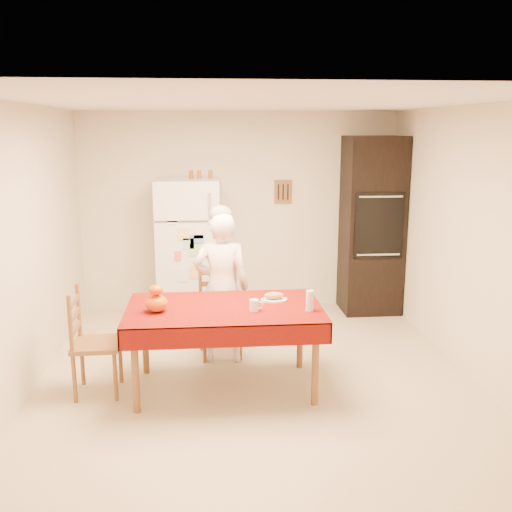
{
  "coord_description": "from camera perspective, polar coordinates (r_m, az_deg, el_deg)",
  "views": [
    {
      "loc": [
        -0.43,
        -4.95,
        2.28
      ],
      "look_at": [
        0.03,
        0.2,
        1.12
      ],
      "focal_mm": 40.0,
      "sensor_mm": 36.0,
      "label": 1
    }
  ],
  "objects": [
    {
      "name": "bread_loaf",
      "position": [
        5.15,
        1.82,
        -3.98
      ],
      "size": [
        0.18,
        0.1,
        0.06
      ],
      "primitive_type": "ellipsoid",
      "color": "#A57551",
      "rests_on": "bread_plate"
    },
    {
      "name": "spice_jar_right",
      "position": [
        6.9,
        -4.58,
        8.15
      ],
      "size": [
        0.05,
        0.05,
        0.1
      ],
      "primitive_type": "cylinder",
      "color": "#8E5A19",
      "rests_on": "refrigerator"
    },
    {
      "name": "chair_left",
      "position": [
        5.19,
        -16.38,
        -7.9
      ],
      "size": [
        0.41,
        0.43,
        0.95
      ],
      "rotation": [
        0.0,
        0.0,
        1.59
      ],
      "color": "brown",
      "rests_on": "floor"
    },
    {
      "name": "pumpkin_lower",
      "position": [
        4.92,
        -9.93,
        -4.69
      ],
      "size": [
        0.19,
        0.19,
        0.14
      ],
      "primitive_type": "ellipsoid",
      "color": "#EC5D05",
      "rests_on": "dining_table"
    },
    {
      "name": "floor",
      "position": [
        5.46,
        -0.09,
        -12.07
      ],
      "size": [
        4.5,
        4.5,
        0.0
      ],
      "primitive_type": "plane",
      "color": "#C7B38F",
      "rests_on": "ground"
    },
    {
      "name": "spice_jar_mid",
      "position": [
        6.9,
        -5.69,
        8.12
      ],
      "size": [
        0.05,
        0.05,
        0.1
      ],
      "primitive_type": "cylinder",
      "color": "#94571A",
      "rests_on": "refrigerator"
    },
    {
      "name": "spice_jar_left",
      "position": [
        6.9,
        -6.5,
        8.11
      ],
      "size": [
        0.05,
        0.05,
        0.1
      ],
      "primitive_type": "cylinder",
      "color": "brown",
      "rests_on": "refrigerator"
    },
    {
      "name": "room_shell",
      "position": [
        5.01,
        -0.09,
        5.06
      ],
      "size": [
        4.02,
        4.52,
        2.51
      ],
      "color": "beige",
      "rests_on": "ground"
    },
    {
      "name": "pumpkin_upper",
      "position": [
        4.88,
        -9.99,
        -3.36
      ],
      "size": [
        0.12,
        0.12,
        0.09
      ],
      "primitive_type": "ellipsoid",
      "color": "#CD4904",
      "rests_on": "pumpkin_lower"
    },
    {
      "name": "wine_glass",
      "position": [
        4.89,
        5.39,
        -4.46
      ],
      "size": [
        0.07,
        0.07,
        0.18
      ],
      "primitive_type": "cylinder",
      "color": "silver",
      "rests_on": "dining_table"
    },
    {
      "name": "dining_table",
      "position": [
        5.02,
        -3.18,
        -5.85
      ],
      "size": [
        1.7,
        1.0,
        0.76
      ],
      "color": "brown",
      "rests_on": "floor"
    },
    {
      "name": "chair_far",
      "position": [
        5.87,
        -3.7,
        -5.01
      ],
      "size": [
        0.46,
        0.44,
        0.95
      ],
      "rotation": [
        0.0,
        0.0,
        0.1
      ],
      "color": "brown",
      "rests_on": "floor"
    },
    {
      "name": "oven_cabinet",
      "position": [
        7.27,
        11.49,
        3.0
      ],
      "size": [
        0.7,
        0.62,
        2.2
      ],
      "color": "black",
      "rests_on": "floor"
    },
    {
      "name": "bread_plate",
      "position": [
        5.16,
        1.82,
        -4.41
      ],
      "size": [
        0.24,
        0.24,
        0.02
      ],
      "primitive_type": "cylinder",
      "color": "white",
      "rests_on": "dining_table"
    },
    {
      "name": "coffee_mug",
      "position": [
        4.87,
        -0.2,
        -4.96
      ],
      "size": [
        0.08,
        0.08,
        0.1
      ],
      "primitive_type": "cylinder",
      "color": "white",
      "rests_on": "dining_table"
    },
    {
      "name": "seated_woman",
      "position": [
        5.61,
        -3.46,
        -3.18
      ],
      "size": [
        0.58,
        0.4,
        1.51
      ],
      "primitive_type": "imported",
      "rotation": [
        0.0,
        0.0,
        3.06
      ],
      "color": "white",
      "rests_on": "floor"
    },
    {
      "name": "refrigerator",
      "position": [
        6.98,
        -6.75,
        0.68
      ],
      "size": [
        0.75,
        0.74,
        1.7
      ],
      "color": "white",
      "rests_on": "floor"
    }
  ]
}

